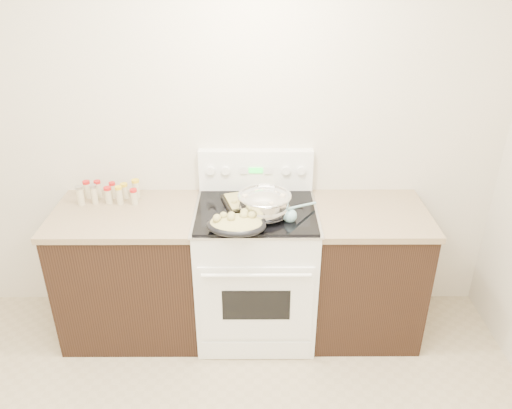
{
  "coord_description": "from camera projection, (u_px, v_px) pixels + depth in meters",
  "views": [
    {
      "loc": [
        0.34,
        -1.36,
        2.4
      ],
      "look_at": [
        0.35,
        1.37,
        1.0
      ],
      "focal_mm": 35.0,
      "sensor_mm": 36.0,
      "label": 1
    }
  ],
  "objects": [
    {
      "name": "roasting_pan",
      "position": [
        236.0,
        224.0,
        2.87
      ],
      "size": [
        0.37,
        0.27,
        0.11
      ],
      "color": "black",
      "rests_on": "kitchen_range"
    },
    {
      "name": "kitchen_range",
      "position": [
        256.0,
        268.0,
        3.35
      ],
      "size": [
        0.78,
        0.73,
        1.22
      ],
      "color": "white",
      "rests_on": "ground"
    },
    {
      "name": "baking_sheet",
      "position": [
        254.0,
        200.0,
        3.21
      ],
      "size": [
        0.44,
        0.36,
        0.06
      ],
      "color": "black",
      "rests_on": "kitchen_range"
    },
    {
      "name": "counter_right",
      "position": [
        364.0,
        271.0,
        3.37
      ],
      "size": [
        0.73,
        0.67,
        0.92
      ],
      "color": "black",
      "rests_on": "ground"
    },
    {
      "name": "wooden_spoon",
      "position": [
        242.0,
        222.0,
        2.96
      ],
      "size": [
        0.04,
        0.27,
        0.04
      ],
      "color": "#B47A52",
      "rests_on": "kitchen_range"
    },
    {
      "name": "counter_left",
      "position": [
        133.0,
        271.0,
        3.36
      ],
      "size": [
        0.93,
        0.67,
        0.92
      ],
      "color": "black",
      "rests_on": "ground"
    },
    {
      "name": "blue_ladle",
      "position": [
        291.0,
        215.0,
        3.0
      ],
      "size": [
        0.22,
        0.22,
        0.11
      ],
      "color": "#7DAFBA",
      "rests_on": "kitchen_range"
    },
    {
      "name": "mixing_bowl",
      "position": [
        264.0,
        205.0,
        3.02
      ],
      "size": [
        0.34,
        0.34,
        0.19
      ],
      "color": "silver",
      "rests_on": "kitchen_range"
    },
    {
      "name": "room_shell",
      "position": [
        143.0,
        205.0,
        1.53
      ],
      "size": [
        4.1,
        3.6,
        2.75
      ],
      "color": "beige",
      "rests_on": "ground"
    },
    {
      "name": "spice_jars",
      "position": [
        109.0,
        192.0,
        3.26
      ],
      "size": [
        0.39,
        0.15,
        0.13
      ],
      "color": "#BFB28C",
      "rests_on": "counter_left"
    }
  ]
}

